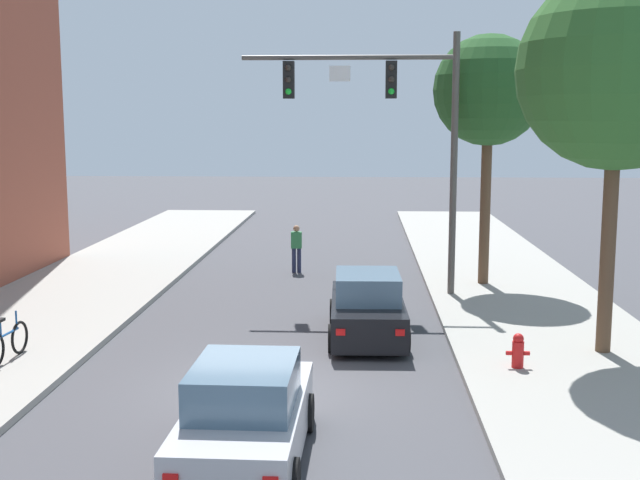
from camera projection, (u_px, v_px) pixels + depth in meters
name	position (u px, v px, depth m)	size (l,w,h in m)	color
ground_plane	(261.00, 387.00, 15.80)	(120.00, 120.00, 0.00)	#424247
sidewalk_right	(598.00, 389.00, 15.47)	(5.00, 60.00, 0.15)	#99968E
traffic_signal_mast	(394.00, 115.00, 23.04)	(6.18, 0.38, 7.50)	#514C47
car_lead_black	(367.00, 308.00, 19.34)	(1.91, 4.28, 1.60)	black
car_following_silver	(246.00, 418.00, 12.21)	(1.89, 4.27, 1.60)	#B7B7BC
pedestrian_crossing_road	(296.00, 246.00, 27.64)	(0.36, 0.22, 1.64)	#232847
bicycle_leaning	(8.00, 343.00, 17.00)	(0.16, 1.77, 0.98)	black
fire_hydrant	(518.00, 351.00, 16.53)	(0.48, 0.24, 0.72)	red
street_tree_nearest	(617.00, 71.00, 16.87)	(4.22, 4.22, 8.18)	brown
street_tree_second	(489.00, 92.00, 24.35)	(3.36, 3.36, 7.62)	brown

